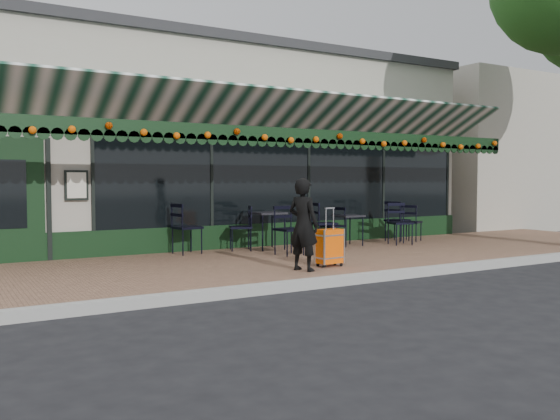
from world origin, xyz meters
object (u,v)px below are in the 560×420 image
woman (303,225)px  chair_b_front (289,230)px  chair_a_left (333,226)px  chair_a_right (397,221)px  chair_b_right (324,224)px  chair_b_left (240,228)px  suitcase (330,247)px  cafe_table_a (348,218)px  chair_a_extra (411,223)px  cafe_table_b (267,216)px  chair_solo (187,228)px  chair_a_front (400,223)px

woman → chair_b_front: bearing=-47.0°
chair_b_front → chair_a_left: bearing=20.8°
chair_a_right → chair_b_right: (-2.07, 0.04, 0.00)m
chair_a_right → chair_b_left: bearing=69.3°
chair_a_right → chair_b_front: (-3.51, -0.86, -0.00)m
chair_b_front → chair_b_left: bearing=107.0°
suitcase → chair_a_left: (1.79, 2.40, 0.11)m
cafe_table_a → chair_a_extra: bearing=0.9°
cafe_table_b → chair_solo: 1.75m
chair_a_left → chair_a_right: 1.93m
cafe_table_a → chair_solo: size_ratio=0.67×
suitcase → chair_b_left: suitcase is taller
suitcase → chair_a_front: bearing=25.2°
woman → chair_a_left: 3.54m
cafe_table_b → chair_a_extra: 3.74m
chair_a_right → chair_solo: (-5.14, 0.31, 0.02)m
cafe_table_b → chair_solo: chair_solo is taller
suitcase → chair_a_left: suitcase is taller
cafe_table_b → chair_a_extra: size_ratio=0.89×
cafe_table_b → chair_b_left: size_ratio=0.84×
woman → cafe_table_a: (2.78, 2.48, -0.13)m
chair_a_left → chair_b_front: bearing=-68.7°
chair_a_left → cafe_table_b: bearing=-105.1°
chair_b_right → cafe_table_b: bearing=95.0°
suitcase → chair_b_front: (0.20, 1.62, 0.15)m
chair_a_extra → chair_b_right: chair_b_right is taller
chair_a_right → chair_a_front: 0.72m
cafe_table_b → chair_a_left: bearing=-10.4°
suitcase → chair_a_front: suitcase is taller
woman → cafe_table_a: 3.73m
cafe_table_a → chair_a_front: chair_a_front is taller
chair_a_front → suitcase: bearing=-136.1°
woman → chair_solo: (-0.79, 2.96, -0.23)m
suitcase → chair_a_extra: 4.67m
chair_a_front → chair_b_right: (-1.63, 0.62, 0.01)m
chair_b_right → cafe_table_a: bearing=-100.5°
woman → chair_a_extra: (4.66, 2.51, -0.30)m
chair_a_front → chair_a_extra: chair_a_front is taller
chair_a_extra → chair_solo: 5.48m
chair_b_left → woman: bearing=13.5°
suitcase → chair_b_left: bearing=90.5°
suitcase → chair_a_right: size_ratio=1.02×
suitcase → cafe_table_b: size_ratio=1.26×
chair_a_front → cafe_table_a: bearing=173.7°
woman → chair_a_extra: bearing=-83.6°
cafe_table_a → chair_b_left: (-2.41, 0.46, -0.14)m
chair_a_extra → chair_b_front: chair_b_front is taller
chair_a_extra → cafe_table_a: bearing=63.0°
chair_a_left → chair_a_front: bearing=67.1°
cafe_table_b → chair_a_extra: (3.72, -0.32, -0.26)m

